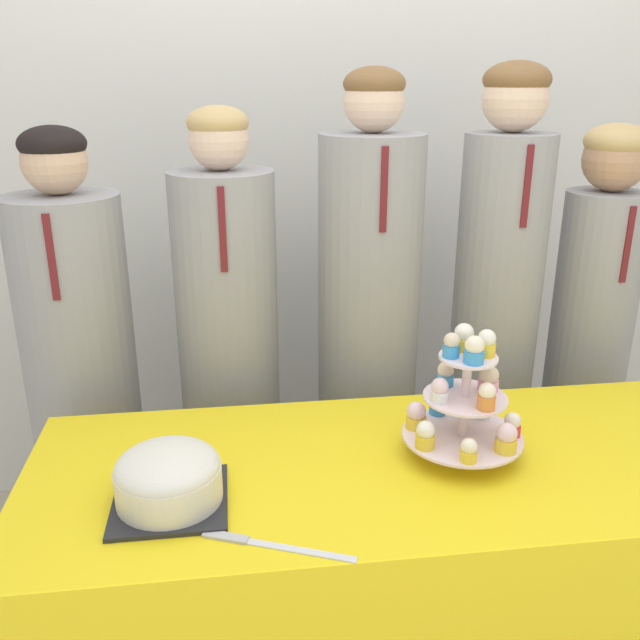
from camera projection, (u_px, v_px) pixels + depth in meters
wall_back at (329, 132)px, 2.39m from camera, size 9.00×0.06×2.70m
table at (400, 593)px, 1.63m from camera, size 1.67×0.64×0.73m
round_cake at (168, 477)px, 1.33m from camera, size 0.23×0.23×0.12m
cake_knife at (252, 542)px, 1.24m from camera, size 0.28×0.13×0.01m
cupcake_stand at (465, 400)px, 1.49m from camera, size 0.27×0.27×0.30m
student_0 at (85, 393)px, 1.97m from camera, size 0.31×0.32×1.42m
student_1 at (230, 377)px, 2.02m from camera, size 0.29×0.30×1.46m
student_2 at (367, 355)px, 2.06m from camera, size 0.30×0.30×1.56m
student_3 at (493, 340)px, 2.10m from camera, size 0.26×0.26×1.58m
student_4 at (587, 356)px, 2.16m from camera, size 0.25×0.25×1.41m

